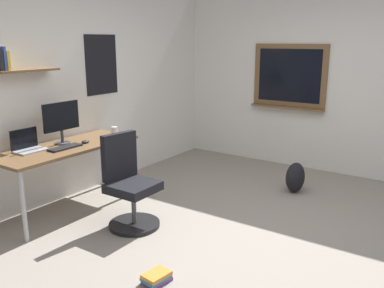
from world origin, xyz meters
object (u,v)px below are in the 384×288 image
monitor_primary (61,120)px  keyboard (65,147)px  office_chair (129,187)px  coffee_mug (114,130)px  backpack (295,177)px  laptop (28,146)px  computer_mouse (85,142)px  book_stack_on_floor (157,277)px  desk (67,152)px

monitor_primary → keyboard: bearing=-123.4°
office_chair → monitor_primary: 1.11m
office_chair → coffee_mug: bearing=51.9°
monitor_primary → backpack: 2.88m
laptop → computer_mouse: size_ratio=2.98×
laptop → backpack: 3.14m
office_chair → keyboard: (-0.16, 0.75, 0.34)m
computer_mouse → laptop: bearing=157.6°
computer_mouse → monitor_primary: bearing=131.0°
laptop → monitor_primary: 0.46m
laptop → office_chair: bearing=-65.7°
computer_mouse → book_stack_on_floor: computer_mouse is taller
monitor_primary → backpack: size_ratio=1.23×
computer_mouse → backpack: size_ratio=0.28×
monitor_primary → computer_mouse: bearing=-49.0°
desk → computer_mouse: computer_mouse is taller
monitor_primary → coffee_mug: 0.71m
office_chair → computer_mouse: (0.12, 0.75, 0.35)m
office_chair → desk: bearing=95.5°
laptop → keyboard: 0.37m
monitor_primary → desk: bearing=-111.3°
laptop → book_stack_on_floor: size_ratio=1.26×
desk → monitor_primary: (0.04, 0.10, 0.34)m
laptop → keyboard: bearing=-39.4°
computer_mouse → coffee_mug: bearing=5.6°
desk → computer_mouse: size_ratio=15.48×
monitor_primary → backpack: monitor_primary is taller
desk → office_chair: office_chair is taller
desk → office_chair: size_ratio=1.69×
backpack → keyboard: bearing=138.4°
office_chair → book_stack_on_floor: office_chair is taller
monitor_primary → coffee_mug: size_ratio=5.04×
office_chair → monitor_primary: size_ratio=2.05×
laptop → keyboard: size_ratio=0.84×
desk → backpack: size_ratio=4.28×
computer_mouse → office_chair: bearing=-99.1°
coffee_mug → backpack: bearing=-56.1°
monitor_primary → computer_mouse: 0.35m
office_chair → computer_mouse: office_chair is taller
laptop → computer_mouse: 0.61m
book_stack_on_floor → laptop: bearing=83.1°
computer_mouse → book_stack_on_floor: bearing=-115.7°
computer_mouse → backpack: bearing=-45.9°
office_chair → laptop: (-0.44, 0.98, 0.38)m
desk → monitor_primary: size_ratio=3.47×
computer_mouse → keyboard: bearing=180.0°
keyboard → backpack: bearing=-41.6°
desk → keyboard: (-0.08, -0.08, 0.08)m
keyboard → computer_mouse: (0.28, 0.00, 0.01)m
keyboard → backpack: 2.77m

